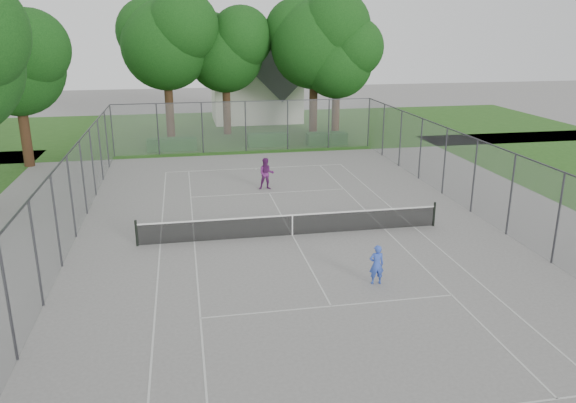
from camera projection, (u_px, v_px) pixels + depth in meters
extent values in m
plane|color=slate|center=(292.00, 235.00, 23.79)|extent=(120.00, 120.00, 0.00)
cube|color=#234D16|center=(234.00, 129.00, 48.16)|extent=(60.00, 20.00, 0.00)
cube|color=beige|center=(256.00, 168.00, 34.93)|extent=(10.97, 0.06, 0.01)
cube|color=beige|center=(160.00, 244.00, 22.82)|extent=(0.06, 23.77, 0.01)
cube|color=beige|center=(414.00, 227.00, 24.76)|extent=(0.06, 23.77, 0.01)
cube|color=beige|center=(194.00, 242.00, 23.06)|extent=(0.06, 23.77, 0.01)
cube|color=beige|center=(385.00, 229.00, 24.52)|extent=(0.06, 23.77, 0.01)
cube|color=beige|center=(331.00, 306.00, 17.79)|extent=(8.23, 0.06, 0.01)
cube|color=beige|center=(269.00, 193.00, 29.79)|extent=(8.23, 0.06, 0.01)
cube|color=beige|center=(292.00, 235.00, 23.79)|extent=(0.06, 12.80, 0.01)
cube|color=beige|center=(256.00, 169.00, 34.79)|extent=(0.06, 0.30, 0.01)
cylinder|color=black|center=(136.00, 233.00, 22.50)|extent=(0.10, 0.10, 1.10)
cylinder|color=black|center=(434.00, 214.00, 24.76)|extent=(0.10, 0.10, 1.10)
cube|color=black|center=(292.00, 225.00, 23.66)|extent=(12.67, 0.01, 0.86)
cube|color=white|center=(292.00, 215.00, 23.52)|extent=(12.77, 0.03, 0.06)
cube|color=white|center=(292.00, 226.00, 23.66)|extent=(0.05, 0.02, 0.88)
cylinder|color=#38383D|center=(112.00, 131.00, 37.61)|extent=(0.08, 0.08, 3.50)
cylinder|color=#38383D|center=(369.00, 123.00, 40.79)|extent=(0.08, 0.08, 3.50)
cube|color=slate|center=(246.00, 127.00, 39.20)|extent=(18.00, 0.02, 3.50)
cube|color=slate|center=(64.00, 209.00, 21.68)|extent=(0.02, 34.00, 3.50)
cube|color=slate|center=(491.00, 185.00, 24.86)|extent=(0.02, 34.00, 3.50)
cube|color=#38383D|center=(245.00, 101.00, 38.68)|extent=(18.00, 0.05, 0.05)
cube|color=#38383D|center=(59.00, 165.00, 21.15)|extent=(0.05, 34.00, 0.05)
cube|color=#38383D|center=(496.00, 146.00, 24.34)|extent=(0.05, 34.00, 0.05)
cylinder|color=#352013|center=(170.00, 108.00, 43.79)|extent=(0.65, 0.65, 4.71)
sphere|color=#0E360E|center=(166.00, 45.00, 42.38)|extent=(6.70, 6.70, 6.70)
sphere|color=#0E360E|center=(183.00, 27.00, 41.27)|extent=(5.36, 5.36, 5.36)
sphere|color=#0E360E|center=(149.00, 32.00, 42.65)|extent=(5.02, 5.02, 5.02)
cylinder|color=#352013|center=(227.00, 108.00, 45.40)|extent=(0.63, 0.63, 4.26)
sphere|color=#0E360E|center=(225.00, 54.00, 44.12)|extent=(6.06, 6.06, 6.06)
sphere|color=#0E360E|center=(241.00, 38.00, 43.12)|extent=(4.85, 4.85, 4.85)
sphere|color=#0E360E|center=(210.00, 41.00, 44.37)|extent=(4.55, 4.55, 4.55)
cylinder|color=#352013|center=(313.00, 106.00, 44.53)|extent=(0.65, 0.65, 4.72)
sphere|color=#0E360E|center=(314.00, 45.00, 43.12)|extent=(6.71, 6.71, 6.71)
sphere|color=#0E360E|center=(335.00, 27.00, 42.01)|extent=(5.37, 5.37, 5.37)
sphere|color=#0E360E|center=(297.00, 31.00, 43.39)|extent=(5.04, 5.04, 5.04)
cylinder|color=#352013|center=(336.00, 113.00, 44.11)|extent=(0.61, 0.61, 3.88)
sphere|color=#0E360E|center=(337.00, 62.00, 42.95)|extent=(5.52, 5.52, 5.52)
sphere|color=#0E360E|center=(354.00, 47.00, 42.04)|extent=(4.42, 4.42, 4.42)
sphere|color=#0E360E|center=(323.00, 51.00, 43.18)|extent=(4.14, 4.14, 4.14)
cylinder|color=#352013|center=(25.00, 134.00, 34.92)|extent=(0.62, 0.62, 4.05)
sphere|color=#0E360E|center=(16.00, 68.00, 33.70)|extent=(5.76, 5.76, 5.76)
sphere|color=#0E360E|center=(30.00, 48.00, 32.75)|extent=(4.61, 4.61, 4.61)
cube|color=#184917|center=(172.00, 144.00, 39.85)|extent=(3.47, 1.04, 0.87)
cube|color=#184917|center=(268.00, 140.00, 41.29)|extent=(3.02, 0.86, 0.95)
cube|color=#184917|center=(326.00, 138.00, 41.81)|extent=(2.98, 1.09, 0.89)
cube|color=silver|center=(256.00, 88.00, 51.70)|extent=(7.86, 5.89, 5.89)
cube|color=#48484C|center=(255.00, 55.00, 50.81)|extent=(7.78, 6.09, 7.78)
imported|color=blue|center=(377.00, 265.00, 19.16)|extent=(0.53, 0.36, 1.42)
imported|color=#6A236A|center=(266.00, 174.00, 30.24)|extent=(0.89, 0.71, 1.73)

